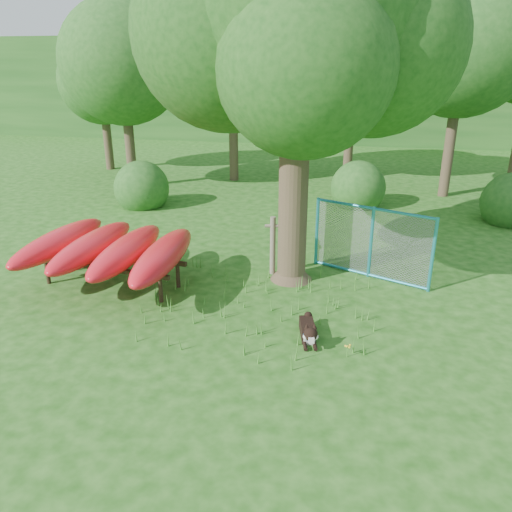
% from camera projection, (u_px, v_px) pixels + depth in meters
% --- Properties ---
extents(ground, '(80.00, 80.00, 0.00)m').
position_uv_depth(ground, '(231.00, 331.00, 8.88)').
color(ground, '#184C0F').
rests_on(ground, ground).
extents(oak_tree, '(6.24, 5.49, 7.65)m').
position_uv_depth(oak_tree, '(296.00, 26.00, 9.23)').
color(oak_tree, '#3E3122').
rests_on(oak_tree, ground).
extents(wooden_post, '(0.37, 0.15, 1.33)m').
position_uv_depth(wooden_post, '(273.00, 244.00, 11.07)').
color(wooden_post, '#6B6150').
rests_on(wooden_post, ground).
extents(kayak_rack, '(3.42, 3.51, 1.10)m').
position_uv_depth(kayak_rack, '(109.00, 249.00, 10.42)').
color(kayak_rack, black).
rests_on(kayak_rack, ground).
extents(husky_dog, '(0.42, 1.04, 0.46)m').
position_uv_depth(husky_dog, '(309.00, 331.00, 8.55)').
color(husky_dog, black).
rests_on(husky_dog, ground).
extents(fence_section, '(2.55, 1.16, 2.68)m').
position_uv_depth(fence_section, '(371.00, 243.00, 10.87)').
color(fence_section, teal).
rests_on(fence_section, ground).
extents(wildflower_clump, '(0.11, 0.09, 0.23)m').
position_uv_depth(wildflower_clump, '(348.00, 347.00, 8.04)').
color(wildflower_clump, '#478A2D').
rests_on(wildflower_clump, ground).
extents(bg_tree_a, '(4.40, 4.40, 6.70)m').
position_uv_depth(bg_tree_a, '(122.00, 62.00, 17.64)').
color(bg_tree_a, '#3E3122').
rests_on(bg_tree_a, ground).
extents(bg_tree_b, '(5.20, 5.20, 8.22)m').
position_uv_depth(bg_tree_b, '(232.00, 30.00, 18.38)').
color(bg_tree_b, '#3E3122').
rests_on(bg_tree_b, ground).
extents(bg_tree_c, '(4.00, 4.00, 6.12)m').
position_uv_depth(bg_tree_c, '(354.00, 73.00, 18.96)').
color(bg_tree_c, '#3E3122').
rests_on(bg_tree_c, ground).
extents(bg_tree_d, '(4.80, 4.80, 7.50)m').
position_uv_depth(bg_tree_d, '(464.00, 42.00, 16.11)').
color(bg_tree_d, '#3E3122').
rests_on(bg_tree_d, ground).
extents(bg_tree_f, '(3.60, 3.60, 5.55)m').
position_uv_depth(bg_tree_f, '(102.00, 81.00, 21.13)').
color(bg_tree_f, '#3E3122').
rests_on(bg_tree_f, ground).
extents(shrub_left, '(1.80, 1.80, 1.80)m').
position_uv_depth(shrub_left, '(143.00, 206.00, 16.69)').
color(shrub_left, '#1F531B').
rests_on(shrub_left, ground).
extents(shrub_right, '(1.80, 1.80, 1.80)m').
position_uv_depth(shrub_right, '(509.00, 223.00, 14.92)').
color(shrub_right, '#1F531B').
rests_on(shrub_right, ground).
extents(shrub_mid, '(1.80, 1.80, 1.80)m').
position_uv_depth(shrub_mid, '(357.00, 206.00, 16.70)').
color(shrub_mid, '#1F531B').
rests_on(shrub_mid, ground).
extents(wooded_hillside, '(80.00, 12.00, 6.00)m').
position_uv_depth(wooded_hillside, '(336.00, 86.00, 33.34)').
color(wooded_hillside, '#1F531B').
rests_on(wooded_hillside, ground).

